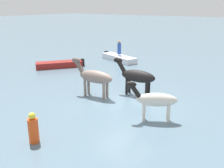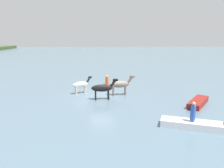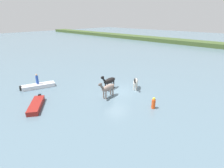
# 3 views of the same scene
# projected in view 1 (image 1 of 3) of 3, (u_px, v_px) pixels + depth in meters

# --- Properties ---
(ground_plane) EXTENTS (186.74, 186.74, 0.00)m
(ground_plane) POSITION_uv_depth(u_px,v_px,m) (124.00, 102.00, 12.59)
(ground_plane) COLOR slate
(horse_chestnut_trailing) EXTENTS (1.37, 2.04, 1.68)m
(horse_chestnut_trailing) POSITION_uv_depth(u_px,v_px,m) (155.00, 100.00, 10.29)
(horse_chestnut_trailing) COLOR silver
(horse_chestnut_trailing) RESTS_ON ground_plane
(horse_gray_outer) EXTENTS (0.75, 2.54, 1.97)m
(horse_gray_outer) POSITION_uv_depth(u_px,v_px,m) (94.00, 77.00, 13.01)
(horse_gray_outer) COLOR gray
(horse_gray_outer) RESTS_ON ground_plane
(horse_rear_stallion) EXTENTS (0.69, 2.49, 1.93)m
(horse_rear_stallion) POSITION_uv_depth(u_px,v_px,m) (136.00, 76.00, 13.20)
(horse_rear_stallion) COLOR black
(horse_rear_stallion) RESTS_ON ground_plane
(boat_dinghy_port) EXTENTS (2.22, 3.96, 0.71)m
(boat_dinghy_port) POSITION_uv_depth(u_px,v_px,m) (119.00, 59.00, 21.71)
(boat_dinghy_port) COLOR silver
(boat_dinghy_port) RESTS_ON ground_plane
(boat_skiff_near) EXTENTS (3.41, 2.86, 0.71)m
(boat_skiff_near) POSITION_uv_depth(u_px,v_px,m) (60.00, 65.00, 19.43)
(boat_skiff_near) COLOR maroon
(boat_skiff_near) RESTS_ON ground_plane
(person_spotter_bow) EXTENTS (0.32, 0.32, 1.19)m
(person_spotter_bow) POSITION_uv_depth(u_px,v_px,m) (119.00, 48.00, 21.46)
(person_spotter_bow) COLOR #2D51B2
(person_spotter_bow) RESTS_ON boat_dinghy_port
(buoy_channel_marker) EXTENTS (0.36, 0.36, 1.14)m
(buoy_channel_marker) POSITION_uv_depth(u_px,v_px,m) (33.00, 129.00, 8.75)
(buoy_channel_marker) COLOR #E54C19
(buoy_channel_marker) RESTS_ON ground_plane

